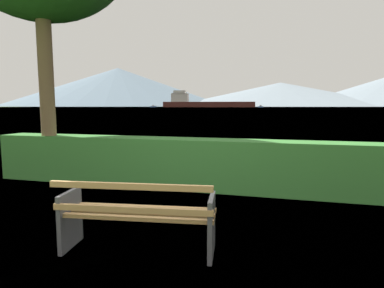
% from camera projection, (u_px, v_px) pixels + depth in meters
% --- Properties ---
extents(ground_plane, '(1400.00, 1400.00, 0.00)m').
position_uv_depth(ground_plane, '(140.00, 250.00, 3.78)').
color(ground_plane, '#567A38').
extents(water_surface, '(620.00, 620.00, 0.00)m').
position_uv_depth(water_surface, '(279.00, 107.00, 298.59)').
color(water_surface, slate).
rests_on(water_surface, ground_plane).
extents(park_bench, '(1.80, 0.79, 0.87)m').
position_uv_depth(park_bench, '(137.00, 216.00, 3.67)').
color(park_bench, tan).
rests_on(park_bench, ground_plane).
extents(hedge_row, '(9.14, 0.64, 1.00)m').
position_uv_depth(hedge_row, '(200.00, 164.00, 6.53)').
color(hedge_row, '#387A33').
rests_on(hedge_row, ground_plane).
extents(cargo_ship_large, '(87.21, 21.00, 15.70)m').
position_uv_depth(cargo_ship_large, '(202.00, 103.00, 310.46)').
color(cargo_ship_large, '#471E19').
rests_on(cargo_ship_large, water_surface).
extents(sailboat_mid, '(4.14, 1.53, 1.91)m').
position_uv_depth(sailboat_mid, '(261.00, 107.00, 249.51)').
color(sailboat_mid, '#335693').
rests_on(sailboat_mid, water_surface).
extents(tender_far, '(5.11, 2.76, 1.91)m').
position_uv_depth(tender_far, '(153.00, 107.00, 270.47)').
color(tender_far, '#335693').
rests_on(tender_far, water_surface).
extents(distant_hills, '(848.62, 449.49, 70.60)m').
position_uv_depth(distant_hills, '(226.00, 90.00, 582.29)').
color(distant_hills, slate).
rests_on(distant_hills, ground_plane).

